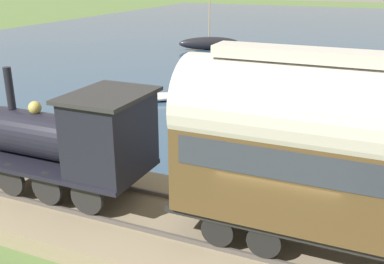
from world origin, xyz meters
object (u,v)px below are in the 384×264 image
object	(u,v)px
rowboat_far_out	(375,157)
rowboat_near_shore	(159,97)
passenger_coach	(374,153)
sailboat_black	(209,43)
steam_locomotive	(77,138)

from	to	relation	value
rowboat_far_out	rowboat_near_shore	xyz separation A→B (m)	(4.35, 10.77, -0.08)
passenger_coach	sailboat_black	world-z (taller)	sailboat_black
sailboat_black	rowboat_near_shore	xyz separation A→B (m)	(-16.20, -3.58, -0.37)
sailboat_black	rowboat_near_shore	world-z (taller)	sailboat_black
sailboat_black	rowboat_near_shore	bearing A→B (deg)	163.68
steam_locomotive	passenger_coach	xyz separation A→B (m)	(-0.00, -7.32, 0.78)
steam_locomotive	rowboat_far_out	distance (m)	10.18
steam_locomotive	rowboat_near_shore	size ratio (longest dim) A/B	2.08
steam_locomotive	rowboat_far_out	size ratio (longest dim) A/B	1.68
passenger_coach	rowboat_far_out	distance (m)	7.28
rowboat_far_out	rowboat_near_shore	bearing A→B (deg)	51.14
rowboat_far_out	rowboat_near_shore	size ratio (longest dim) A/B	1.24
passenger_coach	rowboat_near_shore	distance (m)	15.69
passenger_coach	rowboat_far_out	bearing A→B (deg)	-0.39
passenger_coach	rowboat_far_out	xyz separation A→B (m)	(6.75, -0.05, -2.72)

